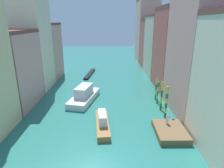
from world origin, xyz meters
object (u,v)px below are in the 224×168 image
at_px(vaporetto_white, 84,95).
at_px(motorboat_0, 102,122).
at_px(person_on_dock, 167,119).
at_px(mooring_pole_2, 158,92).
at_px(waterfront_dock, 170,131).
at_px(mooring_pole_0, 166,102).
at_px(mooring_pole_1, 162,96).
at_px(mooring_pole_3, 156,89).
at_px(gondola_black, 90,74).

relative_size(vaporetto_white, motorboat_0, 1.26).
relative_size(person_on_dock, mooring_pole_2, 0.34).
height_order(waterfront_dock, mooring_pole_2, mooring_pole_2).
relative_size(mooring_pole_0, mooring_pole_1, 1.02).
xyz_separation_m(mooring_pole_3, vaporetto_white, (-13.17, -0.55, -1.10)).
bearing_deg(mooring_pole_2, waterfront_dock, -93.50).
height_order(mooring_pole_0, mooring_pole_3, mooring_pole_0).
xyz_separation_m(mooring_pole_1, vaporetto_white, (-13.02, 3.93, -1.46)).
xyz_separation_m(person_on_dock, gondola_black, (-13.23, 28.31, -1.19)).
bearing_deg(mooring_pole_0, waterfront_dock, -97.25).
relative_size(mooring_pole_3, gondola_black, 0.39).
xyz_separation_m(vaporetto_white, gondola_black, (-0.87, 18.42, -0.79)).
relative_size(mooring_pole_2, mooring_pole_3, 0.99).
relative_size(waterfront_dock, mooring_pole_0, 1.05).
xyz_separation_m(waterfront_dock, motorboat_0, (-8.77, 1.91, 0.30)).
bearing_deg(mooring_pole_2, person_on_dock, -94.68).
relative_size(waterfront_dock, gondola_black, 0.49).
distance_m(person_on_dock, mooring_pole_2, 8.73).
distance_m(mooring_pole_2, vaporetto_white, 13.17).
xyz_separation_m(mooring_pole_2, gondola_black, (-13.95, 19.63, -1.86)).
bearing_deg(person_on_dock, vaporetto_white, 141.34).
height_order(person_on_dock, mooring_pole_3, mooring_pole_3).
bearing_deg(person_on_dock, gondola_black, 115.06).
relative_size(mooring_pole_2, gondola_black, 0.39).
distance_m(person_on_dock, gondola_black, 31.27).
bearing_deg(motorboat_0, mooring_pole_0, 16.05).
bearing_deg(vaporetto_white, motorboat_0, -68.23).
bearing_deg(person_on_dock, waterfront_dock, -85.45).
height_order(mooring_pole_1, vaporetto_white, mooring_pole_1).
height_order(mooring_pole_3, motorboat_0, mooring_pole_3).
distance_m(person_on_dock, mooring_pole_1, 6.08).
height_order(waterfront_dock, gondola_black, waterfront_dock).
bearing_deg(mooring_pole_1, gondola_black, 121.87).
distance_m(mooring_pole_1, vaporetto_white, 13.68).
relative_size(person_on_dock, vaporetto_white, 0.15).
height_order(waterfront_dock, mooring_pole_0, mooring_pole_0).
bearing_deg(waterfront_dock, gondola_black, 114.27).
distance_m(person_on_dock, mooring_pole_3, 10.50).
bearing_deg(gondola_black, mooring_pole_0, -60.87).
xyz_separation_m(waterfront_dock, person_on_dock, (-0.10, 1.28, 1.04)).
bearing_deg(gondola_black, vaporetto_white, -87.29).
xyz_separation_m(mooring_pole_3, motorboat_0, (-9.47, -9.81, -1.44)).
distance_m(mooring_pole_3, motorboat_0, 13.71).
bearing_deg(mooring_pole_1, mooring_pole_0, -89.43).
relative_size(mooring_pole_0, vaporetto_white, 0.52).
bearing_deg(mooring_pole_0, motorboat_0, -163.95).
distance_m(waterfront_dock, mooring_pole_2, 10.12).
xyz_separation_m(mooring_pole_2, vaporetto_white, (-13.07, 1.21, -1.07)).
relative_size(mooring_pole_0, gondola_black, 0.47).
distance_m(waterfront_dock, mooring_pole_1, 7.55).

